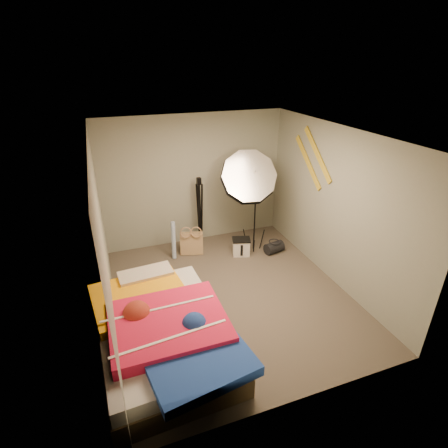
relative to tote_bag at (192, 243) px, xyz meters
name	(u,v)px	position (x,y,z in m)	size (l,w,h in m)	color
floor	(231,294)	(0.24, -1.45, -0.21)	(4.00, 4.00, 0.00)	brown
ceiling	(233,135)	(0.24, -1.45, 2.29)	(4.00, 4.00, 0.00)	silver
wall_back	(194,181)	(0.24, 0.55, 1.04)	(3.50, 3.50, 0.00)	gray
wall_front	(308,310)	(0.24, -3.45, 1.04)	(3.50, 3.50, 0.00)	gray
wall_left	(103,244)	(-1.51, -1.45, 1.04)	(4.00, 4.00, 0.00)	gray
wall_right	(335,207)	(1.99, -1.45, 1.04)	(4.00, 4.00, 0.00)	gray
tote_bag	(192,243)	(0.00, 0.00, 0.00)	(0.42, 0.13, 0.42)	tan
wrapping_roll	(174,240)	(-0.34, -0.02, 0.14)	(0.08, 0.08, 0.70)	#587CB8
camera_case	(241,247)	(0.86, -0.37, -0.06)	(0.31, 0.22, 0.31)	white
duffel_bag	(274,248)	(1.48, -0.51, -0.10)	(0.22, 0.22, 0.35)	black
wall_stripe_upper	(318,154)	(1.97, -0.85, 1.74)	(0.02, 1.10, 0.10)	gold
wall_stripe_lower	(308,162)	(1.97, -0.60, 1.54)	(0.02, 1.10, 0.10)	gold
bed	(163,331)	(-0.97, -2.24, 0.10)	(1.67, 2.41, 0.63)	#4B3B24
photo_umbrella	(248,178)	(0.98, -0.33, 1.28)	(1.31, 1.03, 2.08)	black
camera_tripod	(200,208)	(0.26, 0.27, 0.59)	(0.08, 0.08, 1.39)	black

